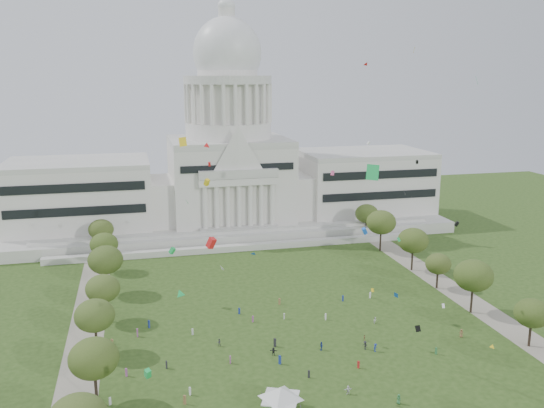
{
  "coord_description": "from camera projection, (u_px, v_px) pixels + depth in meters",
  "views": [
    {
      "loc": [
        -35.55,
        -100.58,
        57.79
      ],
      "look_at": [
        0.0,
        45.0,
        24.0
      ],
      "focal_mm": 38.0,
      "sensor_mm": 36.0,
      "label": 1
    }
  ],
  "objects": [
    {
      "name": "row_tree_r_1",
      "position": [
        532.0,
        313.0,
        123.6
      ],
      "size": [
        7.58,
        7.58,
        10.78
      ],
      "color": "black",
      "rests_on": "ground"
    },
    {
      "name": "row_tree_l_5",
      "position": [
        104.0,
        244.0,
        171.23
      ],
      "size": [
        8.33,
        8.33,
        11.85
      ],
      "color": "black",
      "rests_on": "ground"
    },
    {
      "name": "person_11",
      "position": [
        348.0,
        390.0,
        106.26
      ],
      "size": [
        1.58,
        0.64,
        1.69
      ],
      "primitive_type": "imported",
      "rotation": [
        0.0,
        0.0,
        3.13
      ],
      "color": "silver",
      "rests_on": "ground"
    },
    {
      "name": "row_tree_r_2",
      "position": [
        474.0,
        276.0,
        140.87
      ],
      "size": [
        9.55,
        9.55,
        13.58
      ],
      "color": "black",
      "rests_on": "ground"
    },
    {
      "name": "row_tree_l_3",
      "position": [
        103.0,
        289.0,
        136.38
      ],
      "size": [
        8.12,
        8.12,
        11.55
      ],
      "color": "black",
      "rests_on": "ground"
    },
    {
      "name": "person_2",
      "position": [
        375.0,
        320.0,
        136.43
      ],
      "size": [
        0.95,
        0.84,
        1.67
      ],
      "primitive_type": "imported",
      "rotation": [
        0.0,
        0.0,
        0.53
      ],
      "color": "silver",
      "rests_on": "ground"
    },
    {
      "name": "ground",
      "position": [
        325.0,
        367.0,
        116.25
      ],
      "size": [
        400.0,
        400.0,
        0.0
      ],
      "primitive_type": "plane",
      "color": "#2A4517",
      "rests_on": "ground"
    },
    {
      "name": "capitol",
      "position": [
        229.0,
        170.0,
        218.99
      ],
      "size": [
        160.0,
        64.5,
        91.3
      ],
      "color": "#BBB9B0",
      "rests_on": "ground"
    },
    {
      "name": "person_5",
      "position": [
        273.0,
        351.0,
        121.02
      ],
      "size": [
        1.77,
        1.19,
        1.77
      ],
      "primitive_type": "imported",
      "rotation": [
        0.0,
        0.0,
        2.77
      ],
      "color": "#26262B",
      "rests_on": "ground"
    },
    {
      "name": "event_tent",
      "position": [
        281.0,
        393.0,
        100.22
      ],
      "size": [
        11.03,
        11.03,
        4.68
      ],
      "color": "#4C4C4C",
      "rests_on": "ground"
    },
    {
      "name": "person_6",
      "position": [
        399.0,
        399.0,
        103.11
      ],
      "size": [
        0.96,
        1.1,
        1.9
      ],
      "primitive_type": "imported",
      "rotation": [
        0.0,
        0.0,
        2.04
      ],
      "color": "#33723F",
      "rests_on": "ground"
    },
    {
      "name": "row_tree_l_4",
      "position": [
        105.0,
        260.0,
        153.66
      ],
      "size": [
        9.29,
        9.29,
        13.21
      ],
      "color": "black",
      "rests_on": "ground"
    },
    {
      "name": "distant_crowd",
      "position": [
        239.0,
        340.0,
        126.09
      ],
      "size": [
        67.11,
        40.84,
        1.92
      ],
      "color": "silver",
      "rests_on": "ground"
    },
    {
      "name": "row_tree_l_1",
      "position": [
        94.0,
        358.0,
        101.27
      ],
      "size": [
        8.86,
        8.86,
        12.59
      ],
      "color": "black",
      "rests_on": "ground"
    },
    {
      "name": "person_9",
      "position": [
        375.0,
        348.0,
        122.59
      ],
      "size": [
        1.29,
        1.23,
        1.83
      ],
      "primitive_type": "imported",
      "rotation": [
        0.0,
        0.0,
        0.71
      ],
      "color": "navy",
      "rests_on": "ground"
    },
    {
      "name": "person_8",
      "position": [
        219.0,
        342.0,
        125.2
      ],
      "size": [
        0.81,
        0.5,
        1.66
      ],
      "primitive_type": "imported",
      "rotation": [
        0.0,
        0.0,
        3.14
      ],
      "color": "#4C4C51",
      "rests_on": "ground"
    },
    {
      "name": "row_tree_r_3",
      "position": [
        438.0,
        264.0,
        157.65
      ],
      "size": [
        7.01,
        7.01,
        9.98
      ],
      "color": "black",
      "rests_on": "ground"
    },
    {
      "name": "row_tree_l_6",
      "position": [
        101.0,
        230.0,
        188.06
      ],
      "size": [
        8.19,
        8.19,
        11.64
      ],
      "color": "black",
      "rests_on": "ground"
    },
    {
      "name": "person_7",
      "position": [
        291.0,
        402.0,
        102.24
      ],
      "size": [
        0.88,
        0.83,
        1.95
      ],
      "primitive_type": "imported",
      "rotation": [
        0.0,
        0.0,
        3.73
      ],
      "color": "#4C4C51",
      "rests_on": "ground"
    },
    {
      "name": "row_tree_l_2",
      "position": [
        95.0,
        316.0,
        120.35
      ],
      "size": [
        8.42,
        8.42,
        11.97
      ],
      "color": "black",
      "rests_on": "ground"
    },
    {
      "name": "row_tree_r_4",
      "position": [
        413.0,
        241.0,
        171.99
      ],
      "size": [
        9.19,
        9.19,
        13.06
      ],
      "color": "black",
      "rests_on": "ground"
    },
    {
      "name": "row_tree_r_6",
      "position": [
        367.0,
        214.0,
        208.53
      ],
      "size": [
        8.42,
        8.42,
        11.97
      ],
      "color": "black",
      "rests_on": "ground"
    },
    {
      "name": "row_tree_r_5",
      "position": [
        381.0,
        222.0,
        190.65
      ],
      "size": [
        9.82,
        9.82,
        13.96
      ],
      "color": "black",
      "rests_on": "ground"
    },
    {
      "name": "path_right",
      "position": [
        457.0,
        293.0,
        155.78
      ],
      "size": [
        8.0,
        160.0,
        0.04
      ],
      "primitive_type": "cube",
      "color": "gray",
      "rests_on": "ground"
    },
    {
      "name": "person_0",
      "position": [
        461.0,
        333.0,
        129.35
      ],
      "size": [
        1.12,
        1.08,
        1.94
      ],
      "primitive_type": "imported",
      "rotation": [
        0.0,
        0.0,
        5.58
      ],
      "color": "olive",
      "rests_on": "ground"
    },
    {
      "name": "path_left",
      "position": [
        87.0,
        329.0,
        133.57
      ],
      "size": [
        8.0,
        160.0,
        0.04
      ],
      "primitive_type": "cube",
      "color": "gray",
      "rests_on": "ground"
    },
    {
      "name": "person_3",
      "position": [
        365.0,
        345.0,
        123.55
      ],
      "size": [
        1.12,
        1.39,
        1.92
      ],
      "primitive_type": "imported",
      "rotation": [
        0.0,
        0.0,
        5.16
      ],
      "color": "#26262B",
      "rests_on": "ground"
    },
    {
      "name": "person_4",
      "position": [
        321.0,
        346.0,
        123.22
      ],
      "size": [
        0.7,
        1.19,
        1.95
      ],
      "primitive_type": "imported",
      "rotation": [
        0.0,
        0.0,
        4.78
      ],
      "color": "navy",
      "rests_on": "ground"
    },
    {
      "name": "person_10",
      "position": [
        364.0,
        338.0,
        127.69
      ],
      "size": [
        0.6,
        0.88,
        1.37
      ],
      "primitive_type": "imported",
      "rotation": [
        0.0,
        0.0,
        1.35
      ],
      "color": "olive",
      "rests_on": "ground"
    },
    {
      "name": "kite_swarm",
      "position": [
        321.0,
        236.0,
        118.71
      ],
      "size": [
        98.01,
        107.15,
        60.3
      ],
      "color": "white",
      "rests_on": "ground"
    }
  ]
}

